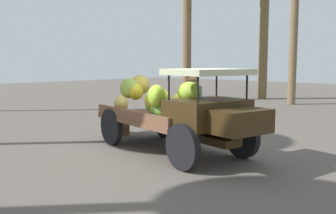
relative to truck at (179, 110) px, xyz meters
name	(u,v)px	position (x,y,z in m)	size (l,w,h in m)	color
ground_plane	(177,152)	(-0.13, 0.11, -0.96)	(60.00, 60.00, 0.00)	#5C534B
truck	(179,110)	(0.00, 0.00, 0.00)	(4.63, 2.42, 1.88)	#33230F
farmer	(193,103)	(-0.80, 1.47, 0.00)	(0.52, 0.47, 1.69)	#434540
wooden_crate	(117,128)	(-2.77, 0.53, -0.77)	(0.58, 0.48, 0.38)	#8D6141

